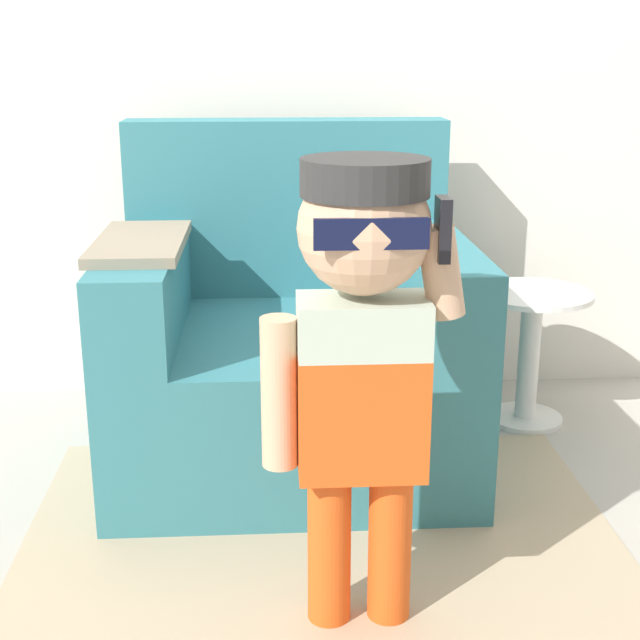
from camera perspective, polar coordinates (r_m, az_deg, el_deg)
ground_plane at (r=2.91m, az=-1.07°, el=-8.80°), size 10.00×10.00×0.00m
wall_back at (r=3.30m, az=-1.72°, el=17.58°), size 10.00×0.05×2.60m
armchair at (r=2.84m, az=-1.93°, el=-1.64°), size 1.10×0.98×1.04m
person_child at (r=1.87m, az=2.67°, el=-0.47°), size 0.43×0.32×1.06m
side_table at (r=3.16m, az=13.28°, el=-1.50°), size 0.40×0.40×0.48m
rug at (r=2.44m, az=0.18°, el=-14.19°), size 1.60×1.32×0.01m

